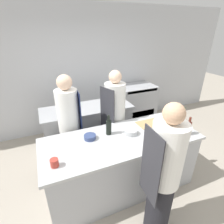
# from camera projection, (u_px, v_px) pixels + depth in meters

# --- Properties ---
(ground_plane) EXTENTS (16.00, 16.00, 0.00)m
(ground_plane) POSITION_uv_depth(u_px,v_px,m) (120.00, 184.00, 2.85)
(ground_plane) COLOR #A89E8E
(wall_back) EXTENTS (8.00, 0.06, 2.80)m
(wall_back) POSITION_uv_depth(u_px,v_px,m) (82.00, 71.00, 4.01)
(wall_back) COLOR silver
(wall_back) RESTS_ON ground_plane
(prep_counter) EXTENTS (2.24, 0.90, 0.90)m
(prep_counter) POSITION_uv_depth(u_px,v_px,m) (121.00, 162.00, 2.66)
(prep_counter) COLOR #A8AAAF
(prep_counter) RESTS_ON ground_plane
(pass_counter) EXTENTS (1.77, 0.67, 0.90)m
(pass_counter) POSITION_uv_depth(u_px,v_px,m) (88.00, 127.00, 3.61)
(pass_counter) COLOR #A8AAAF
(pass_counter) RESTS_ON ground_plane
(oven_range) EXTENTS (0.95, 0.63, 1.00)m
(oven_range) POSITION_uv_depth(u_px,v_px,m) (135.00, 104.00, 4.54)
(oven_range) COLOR #A8AAAF
(oven_range) RESTS_ON ground_plane
(chef_at_prep_near) EXTENTS (0.36, 0.35, 1.71)m
(chef_at_prep_near) POSITION_uv_depth(u_px,v_px,m) (163.00, 176.00, 1.87)
(chef_at_prep_near) COLOR black
(chef_at_prep_near) RESTS_ON ground_plane
(chef_at_stove) EXTENTS (0.36, 0.34, 1.70)m
(chef_at_stove) POSITION_uv_depth(u_px,v_px,m) (70.00, 126.00, 2.84)
(chef_at_stove) COLOR black
(chef_at_stove) RESTS_ON ground_plane
(chef_at_pass_far) EXTENTS (0.41, 0.39, 1.70)m
(chef_at_pass_far) POSITION_uv_depth(u_px,v_px,m) (115.00, 118.00, 3.08)
(chef_at_pass_far) COLOR black
(chef_at_pass_far) RESTS_ON ground_plane
(bottle_olive_oil) EXTENTS (0.08, 0.08, 0.30)m
(bottle_olive_oil) POSITION_uv_depth(u_px,v_px,m) (109.00, 127.00, 2.50)
(bottle_olive_oil) COLOR black
(bottle_olive_oil) RESTS_ON prep_counter
(bottle_vinegar) EXTENTS (0.07, 0.07, 0.21)m
(bottle_vinegar) POSITION_uv_depth(u_px,v_px,m) (165.00, 140.00, 2.27)
(bottle_vinegar) COLOR #2D5175
(bottle_vinegar) RESTS_ON prep_counter
(bottle_wine) EXTENTS (0.07, 0.07, 0.28)m
(bottle_wine) POSITION_uv_depth(u_px,v_px,m) (188.00, 128.00, 2.50)
(bottle_wine) COLOR #5B2319
(bottle_wine) RESTS_ON prep_counter
(bottle_cooking_oil) EXTENTS (0.07, 0.07, 0.31)m
(bottle_cooking_oil) POSITION_uv_depth(u_px,v_px,m) (182.00, 119.00, 2.72)
(bottle_cooking_oil) COLOR #19471E
(bottle_cooking_oil) RESTS_ON prep_counter
(bowl_mixing_large) EXTENTS (0.19, 0.19, 0.07)m
(bowl_mixing_large) POSITION_uv_depth(u_px,v_px,m) (131.00, 132.00, 2.54)
(bowl_mixing_large) COLOR #B7BABC
(bowl_mixing_large) RESTS_ON prep_counter
(bowl_prep_small) EXTENTS (0.26, 0.26, 0.06)m
(bowl_prep_small) POSITION_uv_depth(u_px,v_px,m) (168.00, 131.00, 2.58)
(bowl_prep_small) COLOR white
(bowl_prep_small) RESTS_ON prep_counter
(bowl_ceramic_blue) EXTENTS (0.17, 0.17, 0.06)m
(bowl_ceramic_blue) POSITION_uv_depth(u_px,v_px,m) (90.00, 137.00, 2.43)
(bowl_ceramic_blue) COLOR navy
(bowl_ceramic_blue) RESTS_ON prep_counter
(cup) EXTENTS (0.09, 0.09, 0.10)m
(cup) POSITION_uv_depth(u_px,v_px,m) (54.00, 163.00, 1.94)
(cup) COLOR #B2382D
(cup) RESTS_ON prep_counter
(cutting_board) EXTENTS (0.40, 0.25, 0.01)m
(cutting_board) POSITION_uv_depth(u_px,v_px,m) (150.00, 123.00, 2.83)
(cutting_board) COLOR tan
(cutting_board) RESTS_ON prep_counter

